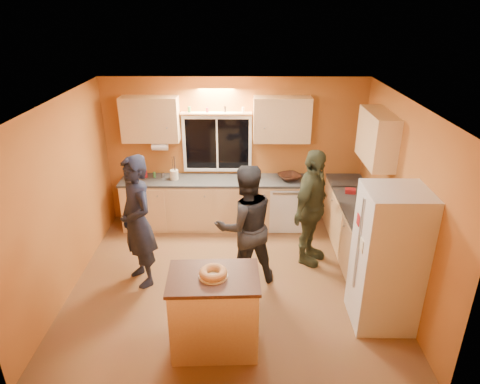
{
  "coord_description": "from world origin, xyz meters",
  "views": [
    {
      "loc": [
        0.16,
        -5.16,
        3.71
      ],
      "look_at": [
        0.11,
        0.4,
        1.24
      ],
      "focal_mm": 32.0,
      "sensor_mm": 36.0,
      "label": 1
    }
  ],
  "objects_px": {
    "refrigerator": "(388,259)",
    "person_left": "(137,222)",
    "person_right": "(311,208)",
    "person_center": "(245,226)",
    "island": "(214,311)"
  },
  "relations": [
    {
      "from": "person_center",
      "to": "person_right",
      "type": "relative_size",
      "value": 0.98
    },
    {
      "from": "person_right",
      "to": "refrigerator",
      "type": "bearing_deg",
      "value": -122.32
    },
    {
      "from": "person_left",
      "to": "person_center",
      "type": "xyz_separation_m",
      "value": [
        1.48,
        0.02,
        -0.06
      ]
    },
    {
      "from": "refrigerator",
      "to": "island",
      "type": "bearing_deg",
      "value": -167.02
    },
    {
      "from": "refrigerator",
      "to": "person_center",
      "type": "xyz_separation_m",
      "value": [
        -1.7,
        0.84,
        -0.01
      ]
    },
    {
      "from": "refrigerator",
      "to": "person_left",
      "type": "height_order",
      "value": "person_left"
    },
    {
      "from": "person_center",
      "to": "person_right",
      "type": "xyz_separation_m",
      "value": [
        0.99,
        0.52,
        0.02
      ]
    },
    {
      "from": "refrigerator",
      "to": "person_left",
      "type": "xyz_separation_m",
      "value": [
        -3.18,
        0.82,
        0.05
      ]
    },
    {
      "from": "refrigerator",
      "to": "person_right",
      "type": "relative_size",
      "value": 0.99
    },
    {
      "from": "island",
      "to": "person_left",
      "type": "xyz_separation_m",
      "value": [
        -1.13,
        1.29,
        0.46
      ]
    },
    {
      "from": "island",
      "to": "person_right",
      "type": "relative_size",
      "value": 0.57
    },
    {
      "from": "refrigerator",
      "to": "person_center",
      "type": "distance_m",
      "value": 1.9
    },
    {
      "from": "person_left",
      "to": "person_right",
      "type": "relative_size",
      "value": 1.05
    },
    {
      "from": "island",
      "to": "person_center",
      "type": "relative_size",
      "value": 0.58
    },
    {
      "from": "refrigerator",
      "to": "person_left",
      "type": "bearing_deg",
      "value": 165.61
    }
  ]
}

